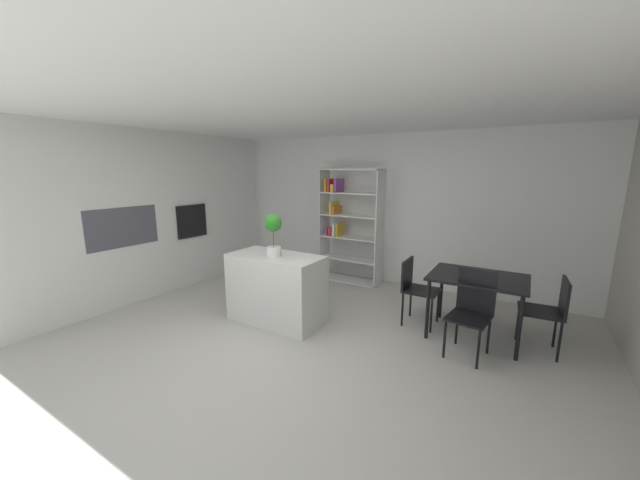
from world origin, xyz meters
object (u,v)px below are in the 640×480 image
(kitchen_island, at_px, (276,288))
(dining_chair_island_side, at_px, (415,285))
(built_in_oven, at_px, (192,221))
(potted_plant_on_island, at_px, (273,231))
(open_bookshelf, at_px, (347,221))
(dining_chair_window_side, at_px, (550,308))
(dining_chair_near, at_px, (472,306))
(dining_table, at_px, (478,283))

(kitchen_island, distance_m, dining_chair_island_side, 1.85)
(kitchen_island, bearing_deg, built_in_oven, 168.03)
(potted_plant_on_island, distance_m, open_bookshelf, 2.15)
(open_bookshelf, bearing_deg, dining_chair_window_side, -20.36)
(built_in_oven, relative_size, open_bookshelf, 0.29)
(kitchen_island, distance_m, dining_chair_near, 2.42)
(built_in_oven, xyz_separation_m, dining_chair_near, (4.62, 0.01, -0.60))
(kitchen_island, height_order, potted_plant_on_island, potted_plant_on_island)
(built_in_oven, relative_size, potted_plant_on_island, 1.06)
(dining_chair_island_side, bearing_deg, open_bookshelf, 54.03)
(built_in_oven, bearing_deg, dining_chair_island_side, 6.48)
(kitchen_island, bearing_deg, potted_plant_on_island, -68.40)
(dining_table, bearing_deg, dining_chair_near, -88.05)
(built_in_oven, bearing_deg, potted_plant_on_island, -13.36)
(open_bookshelf, bearing_deg, kitchen_island, -89.57)
(dining_chair_island_side, distance_m, dining_chair_window_side, 1.51)
(dining_table, relative_size, dining_chair_window_side, 1.24)
(built_in_oven, height_order, dining_chair_island_side, built_in_oven)
(open_bookshelf, distance_m, dining_chair_island_side, 2.08)
(built_in_oven, distance_m, potted_plant_on_island, 2.34)
(kitchen_island, height_order, open_bookshelf, open_bookshelf)
(potted_plant_on_island, xyz_separation_m, dining_table, (2.33, 0.98, -0.57))
(potted_plant_on_island, bearing_deg, dining_chair_window_side, 17.68)
(kitchen_island, xyz_separation_m, potted_plant_on_island, (0.03, -0.06, 0.80))
(dining_table, xyz_separation_m, dining_chair_near, (0.01, -0.43, -0.14))
(built_in_oven, xyz_separation_m, dining_table, (4.61, 0.44, -0.46))
(dining_chair_near, bearing_deg, kitchen_island, -160.54)
(kitchen_island, bearing_deg, dining_chair_window_side, 16.47)
(dining_chair_window_side, bearing_deg, dining_table, -93.31)
(built_in_oven, bearing_deg, dining_chair_window_side, 4.73)
(potted_plant_on_island, xyz_separation_m, dining_chair_near, (2.35, 0.54, -0.71))
(potted_plant_on_island, bearing_deg, dining_table, 22.73)
(dining_chair_near, bearing_deg, dining_chair_window_side, 38.72)
(potted_plant_on_island, distance_m, dining_chair_island_side, 1.99)
(dining_chair_near, xyz_separation_m, dining_chair_window_side, (0.74, 0.44, -0.01))
(built_in_oven, distance_m, open_bookshelf, 2.75)
(dining_chair_window_side, bearing_deg, potted_plant_on_island, -76.08)
(dining_chair_near, distance_m, dining_chair_island_side, 0.88)
(dining_chair_near, bearing_deg, dining_chair_island_side, 158.60)
(kitchen_island, distance_m, potted_plant_on_island, 0.80)
(built_in_oven, bearing_deg, open_bookshelf, 35.71)
(potted_plant_on_island, relative_size, dining_chair_near, 0.59)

